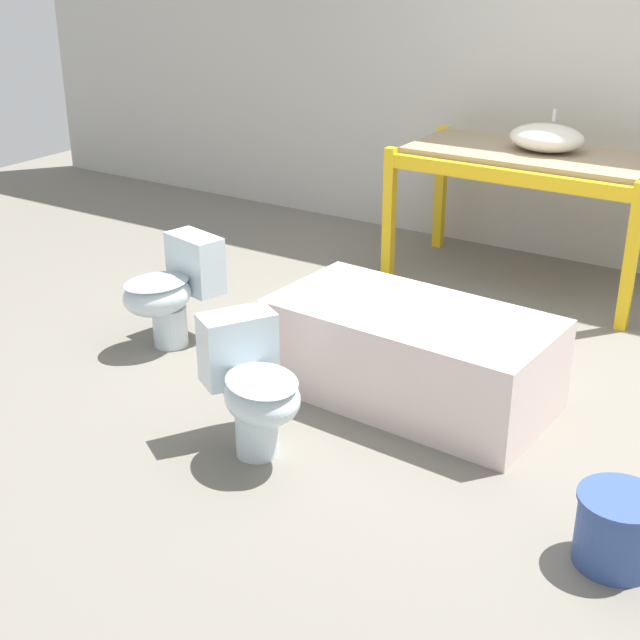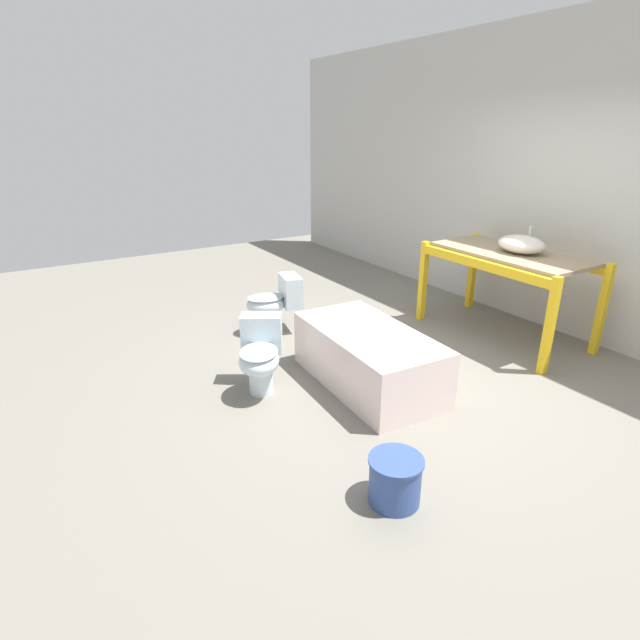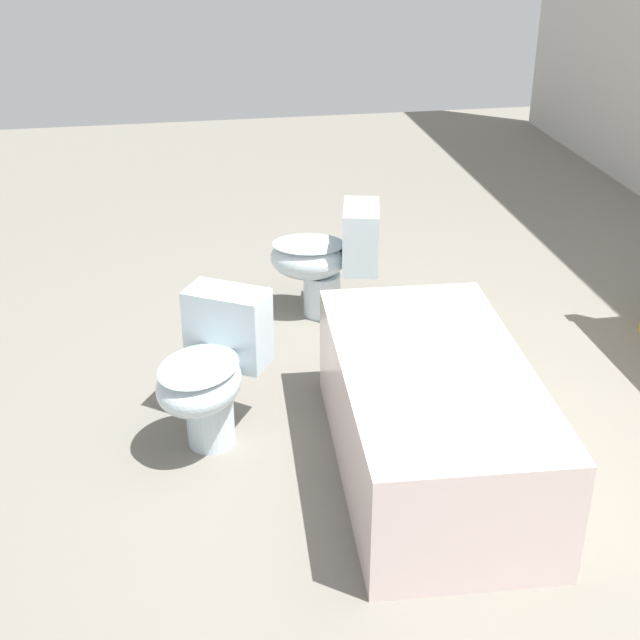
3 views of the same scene
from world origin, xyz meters
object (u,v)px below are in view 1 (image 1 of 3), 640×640
Objects in this scene: toilet_near at (253,385)px; bucket_white at (617,528)px; toilet_far at (172,288)px; sink_basin at (547,138)px; bathtub_main at (411,348)px.

toilet_near is 2.01× the size of bucket_white.
toilet_far is 2.83m from bucket_white.
toilet_far reaches higher than bucket_white.
sink_basin is 2.89m from toilet_near.
sink_basin is 2.62m from toilet_far.
toilet_far is (-1.11, 0.70, 0.00)m from toilet_near.
sink_basin reaches higher than toilet_far.
bathtub_main is 2.29× the size of toilet_far.
bathtub_main is (0.05, -1.94, -0.72)m from sink_basin.
sink_basin is at bearing 68.70° from toilet_far.
bucket_white is (1.65, 0.10, -0.19)m from toilet_near.
bathtub_main is 1.49m from toilet_far.
toilet_near is 1.31m from toilet_far.
toilet_far is at bearing 88.50° from toilet_near.
sink_basin is 2.07m from bathtub_main.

